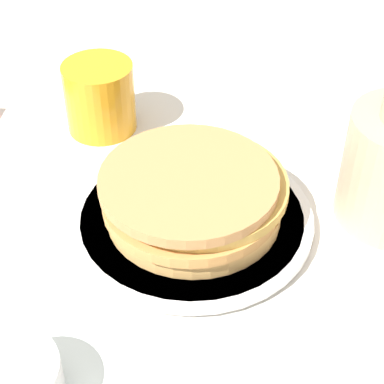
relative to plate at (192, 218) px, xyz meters
name	(u,v)px	position (x,y,z in m)	size (l,w,h in m)	color
ground_plane	(171,225)	(-0.01, -0.02, -0.01)	(4.00, 4.00, 0.00)	silver
plate	(192,218)	(0.00, 0.00, 0.00)	(0.23, 0.23, 0.01)	white
pancake_stack	(193,196)	(0.00, 0.00, 0.03)	(0.17, 0.17, 0.05)	tan
juice_glass	(100,97)	(-0.19, -0.04, 0.03)	(0.08, 0.08, 0.08)	orange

